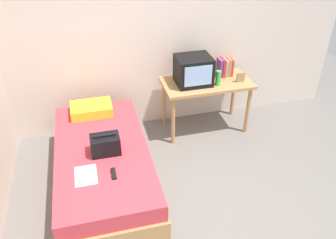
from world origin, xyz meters
name	(u,v)px	position (x,y,z in m)	size (l,w,h in m)	color
ground_plane	(204,221)	(0.00, 0.00, 0.00)	(8.00, 8.00, 0.00)	slate
wall_back	(157,32)	(0.00, 2.00, 1.30)	(5.20, 0.10, 2.60)	beige
bed	(104,167)	(-0.91, 0.78, 0.25)	(1.00, 2.00, 0.51)	#B27F4C
desk	(206,88)	(0.56, 1.59, 0.63)	(1.16, 0.60, 0.72)	#B27F4C
tv	(193,70)	(0.37, 1.60, 0.90)	(0.44, 0.39, 0.36)	black
water_bottle	(218,78)	(0.66, 1.47, 0.82)	(0.07, 0.07, 0.20)	green
book_row	(225,67)	(0.85, 1.71, 0.84)	(0.19, 0.17, 0.25)	#7A3D89
picture_frame	(241,77)	(0.98, 1.48, 0.79)	(0.11, 0.02, 0.13)	#9E754C
pillow	(91,109)	(-0.95, 1.52, 0.57)	(0.49, 0.33, 0.12)	yellow
handbag	(105,145)	(-0.86, 0.70, 0.61)	(0.30, 0.20, 0.22)	black
magazine	(86,175)	(-1.09, 0.39, 0.52)	(0.21, 0.29, 0.01)	white
remote_dark	(114,174)	(-0.83, 0.34, 0.52)	(0.04, 0.16, 0.02)	black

